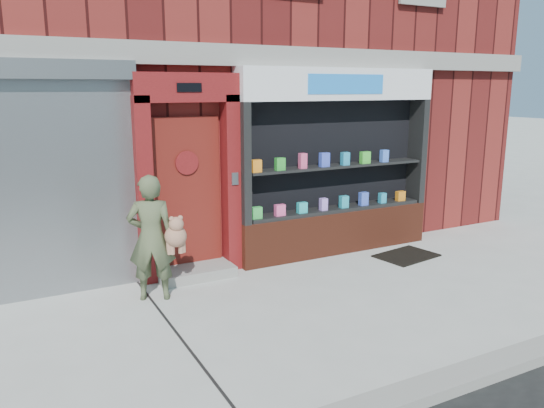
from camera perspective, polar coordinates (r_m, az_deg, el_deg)
ground at (r=6.72m, az=2.98°, el=-11.30°), size 80.00×80.00×0.00m
curb at (r=5.17m, az=15.88°, el=-18.83°), size 60.00×0.30×0.12m
building at (r=11.78m, az=-12.60°, el=18.49°), size 12.00×8.16×8.00m
shutter_bay at (r=7.28m, az=-26.23°, el=3.40°), size 3.10×0.30×3.04m
red_door_bay at (r=7.63m, az=-8.94°, el=2.91°), size 1.52×0.58×2.90m
pharmacy_bay at (r=8.72m, az=6.93°, el=3.59°), size 3.50×0.41×3.00m
woman at (r=6.95m, az=-12.66°, el=-3.54°), size 0.78×0.58×1.64m
doormat at (r=8.97m, az=14.26°, el=-5.41°), size 1.05×0.82×0.02m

